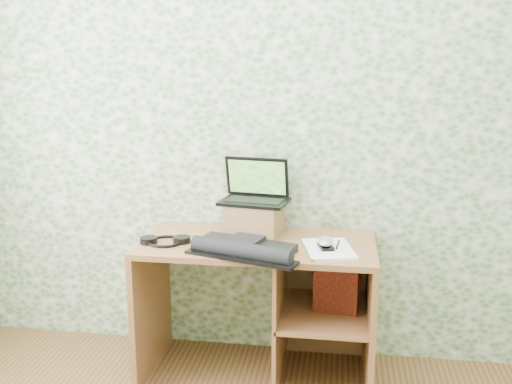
% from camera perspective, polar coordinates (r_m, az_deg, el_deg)
% --- Properties ---
extents(wall_back, '(3.50, 0.00, 3.50)m').
position_cam_1_polar(wall_back, '(3.13, 1.00, 6.42)').
color(wall_back, silver).
rests_on(wall_back, ground).
extents(desk, '(1.20, 0.60, 0.75)m').
position_cam_1_polar(desk, '(3.05, 1.71, -9.68)').
color(desk, brown).
rests_on(desk, floor).
extents(riser, '(0.31, 0.27, 0.17)m').
position_cam_1_polar(riser, '(3.06, -0.17, -2.64)').
color(riser, olive).
rests_on(riser, desk).
extents(laptop, '(0.38, 0.30, 0.23)m').
position_cam_1_polar(laptop, '(3.06, -0.06, 0.05)').
color(laptop, black).
rests_on(laptop, riser).
extents(keyboard, '(0.56, 0.43, 0.08)m').
position_cam_1_polar(keyboard, '(2.75, -1.26, -5.63)').
color(keyboard, black).
rests_on(keyboard, desk).
extents(headphones, '(0.25, 0.22, 0.03)m').
position_cam_1_polar(headphones, '(2.95, -9.06, -4.83)').
color(headphones, black).
rests_on(headphones, desk).
extents(notepad, '(0.29, 0.36, 0.01)m').
position_cam_1_polar(notepad, '(2.82, 7.29, -5.70)').
color(notepad, white).
rests_on(notepad, desk).
extents(mouse, '(0.10, 0.14, 0.04)m').
position_cam_1_polar(mouse, '(2.81, 6.98, -5.17)').
color(mouse, silver).
rests_on(mouse, notepad).
extents(pen, '(0.02, 0.14, 0.01)m').
position_cam_1_polar(pen, '(2.87, 8.17, -5.20)').
color(pen, black).
rests_on(pen, notepad).
extents(red_box, '(0.23, 0.11, 0.27)m').
position_cam_1_polar(red_box, '(2.99, 8.01, -9.38)').
color(red_box, '#9C210E').
rests_on(red_box, desk).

